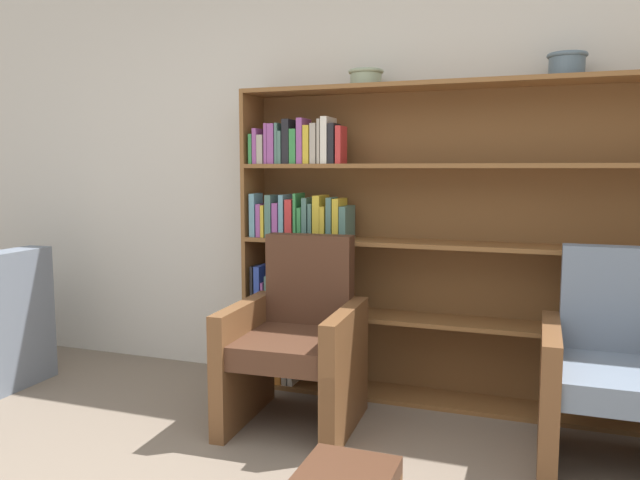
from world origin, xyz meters
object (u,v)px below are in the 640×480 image
(bookshelf, at_px, (421,241))
(bowl_cream, at_px, (366,77))
(bowl_copper, at_px, (567,64))
(armchair_leather, at_px, (297,344))
(armchair_cushioned, at_px, (617,376))

(bookshelf, xyz_separation_m, bowl_cream, (-0.33, -0.02, 0.93))
(bowl_copper, height_order, armchair_leather, bowl_copper)
(bowl_cream, height_order, armchair_cushioned, bowl_cream)
(bowl_cream, xyz_separation_m, armchair_leather, (-0.21, -0.54, -1.44))
(armchair_cushioned, bearing_deg, armchair_leather, -0.22)
(bookshelf, distance_m, armchair_cushioned, 1.24)
(bowl_cream, distance_m, armchair_cushioned, 2.02)
(bowl_copper, height_order, armchair_cushioned, bowl_copper)
(armchair_leather, xyz_separation_m, armchair_cushioned, (1.53, 0.00, 0.00))
(armchair_leather, bearing_deg, bowl_cream, -114.50)
(bookshelf, bearing_deg, bowl_copper, -1.81)
(armchair_cushioned, bearing_deg, bowl_cream, -22.34)
(bowl_copper, xyz_separation_m, armchair_leather, (-1.28, -0.54, -1.45))
(armchair_leather, bearing_deg, bowl_copper, -160.00)
(bowl_copper, xyz_separation_m, armchair_cushioned, (0.25, -0.54, -1.45))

